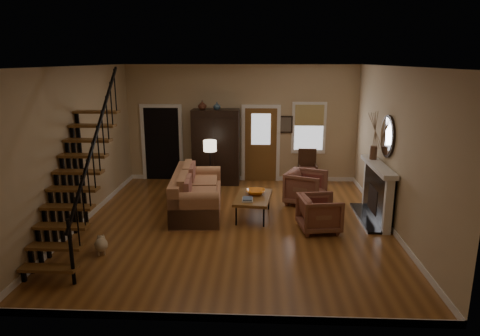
{
  "coord_description": "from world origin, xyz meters",
  "views": [
    {
      "loc": [
        0.52,
        -8.54,
        3.43
      ],
      "look_at": [
        0.1,
        0.4,
        1.15
      ],
      "focal_mm": 32.0,
      "sensor_mm": 36.0,
      "label": 1
    }
  ],
  "objects_px": {
    "armoire": "(216,147)",
    "floor_lamp": "(210,168)",
    "armchair_left": "(319,213)",
    "side_chair": "(308,168)",
    "coffee_table": "(253,207)",
    "armchair_right": "(306,188)",
    "sofa": "(197,192)"
  },
  "relations": [
    {
      "from": "armoire",
      "to": "sofa",
      "type": "xyz_separation_m",
      "value": [
        -0.21,
        -2.34,
        -0.6
      ]
    },
    {
      "from": "armoire",
      "to": "coffee_table",
      "type": "bearing_deg",
      "value": -67.71
    },
    {
      "from": "sofa",
      "to": "side_chair",
      "type": "relative_size",
      "value": 2.39
    },
    {
      "from": "armchair_left",
      "to": "coffee_table",
      "type": "bearing_deg",
      "value": 53.72
    },
    {
      "from": "armchair_left",
      "to": "sofa",
      "type": "bearing_deg",
      "value": 60.03
    },
    {
      "from": "armchair_right",
      "to": "armchair_left",
      "type": "bearing_deg",
      "value": -154.13
    },
    {
      "from": "coffee_table",
      "to": "side_chair",
      "type": "height_order",
      "value": "side_chair"
    },
    {
      "from": "coffee_table",
      "to": "side_chair",
      "type": "xyz_separation_m",
      "value": [
        1.46,
        2.46,
        0.27
      ]
    },
    {
      "from": "sofa",
      "to": "floor_lamp",
      "type": "xyz_separation_m",
      "value": [
        0.18,
        1.19,
        0.27
      ]
    },
    {
      "from": "armoire",
      "to": "side_chair",
      "type": "bearing_deg",
      "value": -4.48
    },
    {
      "from": "coffee_table",
      "to": "armoire",
      "type": "bearing_deg",
      "value": 112.29
    },
    {
      "from": "armchair_left",
      "to": "armchair_right",
      "type": "distance_m",
      "value": 1.68
    },
    {
      "from": "sofa",
      "to": "side_chair",
      "type": "height_order",
      "value": "side_chair"
    },
    {
      "from": "armoire",
      "to": "coffee_table",
      "type": "distance_m",
      "value": 2.99
    },
    {
      "from": "armchair_right",
      "to": "floor_lamp",
      "type": "xyz_separation_m",
      "value": [
        -2.39,
        0.55,
        0.32
      ]
    },
    {
      "from": "side_chair",
      "to": "armchair_left",
      "type": "bearing_deg",
      "value": -91.66
    },
    {
      "from": "coffee_table",
      "to": "armchair_right",
      "type": "relative_size",
      "value": 1.4
    },
    {
      "from": "sofa",
      "to": "armchair_right",
      "type": "bearing_deg",
      "value": 9.5
    },
    {
      "from": "armoire",
      "to": "floor_lamp",
      "type": "height_order",
      "value": "armoire"
    },
    {
      "from": "sofa",
      "to": "armchair_right",
      "type": "relative_size",
      "value": 2.71
    },
    {
      "from": "armchair_left",
      "to": "side_chair",
      "type": "distance_m",
      "value": 3.18
    },
    {
      "from": "armchair_right",
      "to": "floor_lamp",
      "type": "distance_m",
      "value": 2.47
    },
    {
      "from": "coffee_table",
      "to": "armchair_left",
      "type": "relative_size",
      "value": 1.55
    },
    {
      "from": "armoire",
      "to": "floor_lamp",
      "type": "relative_size",
      "value": 1.45
    },
    {
      "from": "armchair_right",
      "to": "side_chair",
      "type": "distance_m",
      "value": 1.52
    },
    {
      "from": "sofa",
      "to": "armchair_left",
      "type": "xyz_separation_m",
      "value": [
        2.67,
        -1.04,
        -0.08
      ]
    },
    {
      "from": "armoire",
      "to": "side_chair",
      "type": "height_order",
      "value": "armoire"
    },
    {
      "from": "sofa",
      "to": "side_chair",
      "type": "bearing_deg",
      "value": 33.28
    },
    {
      "from": "armoire",
      "to": "sofa",
      "type": "bearing_deg",
      "value": -95.16
    },
    {
      "from": "sofa",
      "to": "armoire",
      "type": "bearing_deg",
      "value": 80.39
    },
    {
      "from": "armchair_left",
      "to": "side_chair",
      "type": "bearing_deg",
      "value": -10.29
    },
    {
      "from": "armchair_left",
      "to": "armchair_right",
      "type": "bearing_deg",
      "value": -5.03
    }
  ]
}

